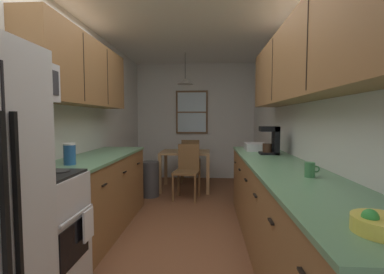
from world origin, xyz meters
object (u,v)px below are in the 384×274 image
Objects in this scene: stove_range at (33,235)px; mug_by_coffeemaker at (310,170)px; storage_canister at (70,154)px; coffee_maker at (272,140)px; dining_chair_far at (191,159)px; table_serving_bowl at (188,150)px; trash_bin at (150,179)px; microwave_over_range at (12,79)px; dining_chair_near at (187,169)px; fruit_bowl at (382,224)px; dish_rack at (256,147)px; dining_table at (185,158)px.

mug_by_coffeemaker is at bearing 4.24° from stove_range.
storage_canister is 0.60× the size of coffee_maker.
stove_range reaches higher than dining_chair_far.
dining_chair_far reaches higher than table_serving_bowl.
mug_by_coffeemaker is at bearing -54.86° from trash_bin.
microwave_over_range is 2.67m from coffee_maker.
dining_chair_near is at bearing 69.93° from stove_range.
trash_bin is at bearing 125.14° from mug_by_coffeemaker.
table_serving_bowl is (-1.03, 4.00, -0.19)m from fruit_bowl.
coffee_maker reaches higher than dining_chair_near.
mug_by_coffeemaker is at bearing 4.02° from microwave_over_range.
mug_by_coffeemaker is at bearing 84.48° from fruit_bowl.
dining_chair_near is 1.50× the size of trash_bin.
microwave_over_range is 1.80× the size of coffee_maker.
coffee_maker is (2.07, 0.87, 0.08)m from storage_canister.
stove_range reaches higher than trash_bin.
fruit_bowl is at bearing -75.55° from table_serving_bowl.
table_serving_bowl is (0.92, 3.16, 0.28)m from stove_range.
stove_range is 3.24× the size of coffee_maker.
storage_canister reaches higher than dish_rack.
storage_canister is at bearing 90.56° from stove_range.
microwave_over_range is 3.01m from dining_chair_near.
dish_rack is at bearing -52.48° from table_serving_bowl.
coffee_maker reaches higher than stove_range.
dining_table is at bearing -175.16° from table_serving_bowl.
coffee_maker is at bearing -45.55° from dining_chair_near.
dining_table is at bearing 125.08° from coffee_maker.
mug_by_coffeemaker is 1.69m from dish_rack.
fruit_bowl is (-0.11, -2.28, -0.14)m from coffee_maker.
dining_chair_far reaches higher than trash_bin.
table_serving_bowl reaches higher than dining_table.
storage_canister is 1.85× the size of mug_by_coffeemaker.
dining_chair_far is at bearing 89.61° from table_serving_bowl.
dining_chair_near is 3.59m from fruit_bowl.
mug_by_coffeemaker is (2.16, 0.15, -0.66)m from microwave_over_range.
storage_canister is (-0.87, -2.59, 0.40)m from dining_table.
mug_by_coffeemaker is (1.12, -3.57, 0.45)m from dining_chair_far.
microwave_over_range is 3.45m from dining_table.
microwave_over_range is 2.26m from mug_by_coffeemaker.
stove_range is 1.22× the size of dining_chair_far.
fruit_bowl is at bearing -74.73° from dining_table.
coffee_maker is 1.00× the size of dish_rack.
microwave_over_range reaches higher than stove_range.
dining_chair_near is at bearing -5.06° from trash_bin.
coffee_maker reaches higher than trash_bin.
mug_by_coffeemaker reaches higher than table_serving_bowl.
storage_canister is (-0.01, 0.57, 0.53)m from stove_range.
fruit_bowl is 4.13m from table_serving_bowl.
microwave_over_range is 2.83m from dish_rack.
trash_bin is (-0.65, 0.06, -0.20)m from dining_chair_near.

